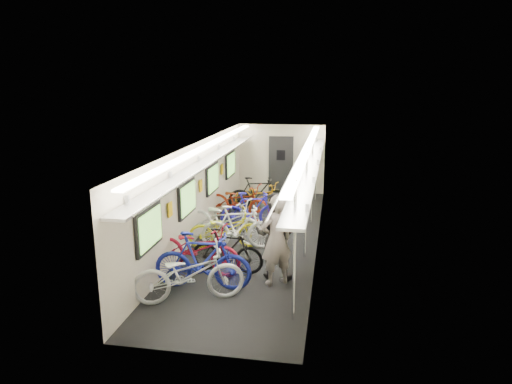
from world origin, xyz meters
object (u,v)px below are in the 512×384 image
at_px(passenger_near, 276,240).
at_px(backpack, 282,208).
at_px(passenger_mid, 275,235).
at_px(bicycle_1, 203,261).
at_px(bicycle_0, 189,274).

distance_m(passenger_near, backpack, 0.97).
distance_m(passenger_near, passenger_mid, 0.34).
bearing_deg(passenger_near, passenger_mid, -114.24).
distance_m(bicycle_1, backpack, 2.02).
xyz_separation_m(bicycle_1, passenger_near, (1.34, 0.44, 0.34)).
distance_m(passenger_mid, backpack, 0.69).
bearing_deg(passenger_near, bicycle_1, -17.82).
distance_m(bicycle_1, passenger_near, 1.46).
bearing_deg(backpack, bicycle_0, -127.02).
relative_size(passenger_mid, backpack, 4.61).
distance_m(bicycle_0, passenger_mid, 1.93).
bearing_deg(bicycle_0, bicycle_1, -32.32).
height_order(passenger_near, backpack, passenger_near).
bearing_deg(backpack, passenger_mid, -96.02).
bearing_deg(bicycle_0, passenger_mid, -68.30).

